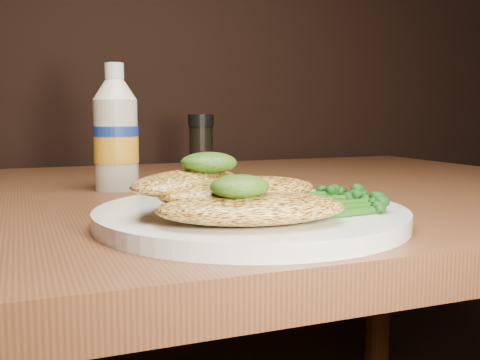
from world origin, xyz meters
name	(u,v)px	position (x,y,z in m)	size (l,w,h in m)	color
plate	(251,215)	(-0.03, 0.81, 0.76)	(0.29, 0.29, 0.02)	white
chicken_front	(252,208)	(-0.06, 0.74, 0.78)	(0.16, 0.08, 0.02)	#F5C14E
chicken_mid	(240,191)	(-0.05, 0.78, 0.79)	(0.15, 0.08, 0.02)	#F5C14E
chicken_back	(187,182)	(-0.09, 0.81, 0.79)	(0.13, 0.07, 0.02)	#F5C14E
pesto_front	(240,186)	(-0.07, 0.73, 0.80)	(0.05, 0.05, 0.02)	#133307
pesto_back	(209,163)	(-0.07, 0.80, 0.81)	(0.05, 0.05, 0.02)	#133307
broccolini_bundle	(308,198)	(0.01, 0.78, 0.78)	(0.14, 0.11, 0.02)	#215813
mayo_bottle	(116,127)	(-0.11, 1.09, 0.83)	(0.06, 0.06, 0.17)	beige
pepper_grinder	(201,146)	(0.04, 1.19, 0.80)	(0.04, 0.04, 0.10)	black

